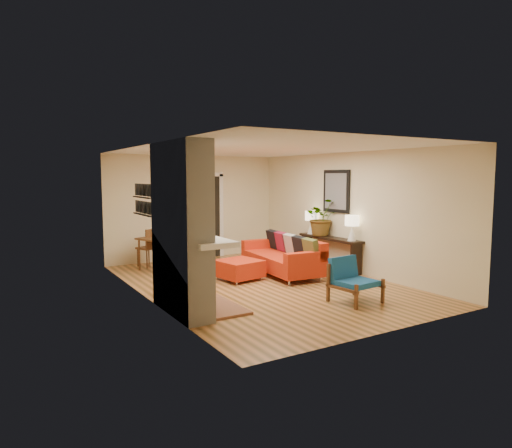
# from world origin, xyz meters

# --- Properties ---
(room_shell) EXTENTS (6.50, 6.50, 6.50)m
(room_shell) POSITION_xyz_m (0.60, 2.63, 1.24)
(room_shell) COLOR #C9864D
(room_shell) RESTS_ON ground
(fireplace) EXTENTS (1.09, 1.68, 2.60)m
(fireplace) POSITION_xyz_m (-2.00, -1.00, 1.24)
(fireplace) COLOR white
(fireplace) RESTS_ON ground
(sofa) EXTENTS (1.12, 2.24, 0.85)m
(sofa) POSITION_xyz_m (0.92, 0.52, 0.37)
(sofa) COLOR silver
(sofa) RESTS_ON ground
(ottoman) EXTENTS (0.91, 0.91, 0.40)m
(ottoman) POSITION_xyz_m (-0.20, 0.52, 0.23)
(ottoman) COLOR silver
(ottoman) RESTS_ON ground
(blue_chair) EXTENTS (0.77, 0.76, 0.74)m
(blue_chair) POSITION_xyz_m (0.64, -1.83, 0.40)
(blue_chair) COLOR brown
(blue_chair) RESTS_ON ground
(dining_table) EXTENTS (1.11, 1.67, 0.89)m
(dining_table) POSITION_xyz_m (-1.20, 2.22, 0.58)
(dining_table) COLOR brown
(dining_table) RESTS_ON ground
(console_table) EXTENTS (0.34, 1.85, 0.72)m
(console_table) POSITION_xyz_m (2.07, 0.41, 0.58)
(console_table) COLOR black
(console_table) RESTS_ON ground
(lamp_near) EXTENTS (0.30, 0.30, 0.54)m
(lamp_near) POSITION_xyz_m (2.07, -0.29, 1.06)
(lamp_near) COLOR white
(lamp_near) RESTS_ON console_table
(lamp_far) EXTENTS (0.30, 0.30, 0.54)m
(lamp_far) POSITION_xyz_m (2.07, 1.10, 1.06)
(lamp_far) COLOR white
(lamp_far) RESTS_ON console_table
(houseplant) EXTENTS (0.82, 0.73, 0.85)m
(houseplant) POSITION_xyz_m (2.06, 0.72, 1.15)
(houseplant) COLOR #1E5919
(houseplant) RESTS_ON console_table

